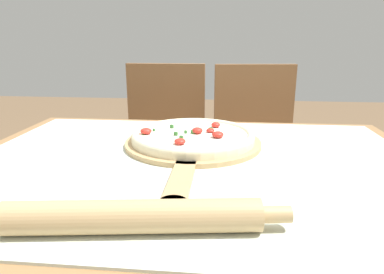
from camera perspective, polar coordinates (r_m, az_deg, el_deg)
dining_table at (r=0.85m, az=0.07°, el=-11.83°), size 1.14×0.86×0.72m
towel_cloth at (r=0.80m, az=0.07°, el=-4.33°), size 1.06×0.78×0.00m
pizza_peel at (r=0.90m, az=0.05°, el=-1.33°), size 0.36×0.57×0.01m
pizza at (r=0.92m, az=0.18°, el=0.21°), size 0.33×0.33×0.04m
rolling_pin at (r=0.52m, az=-9.91°, el=-12.93°), size 0.47×0.10×0.05m
chair_left at (r=1.65m, az=-4.74°, el=-1.14°), size 0.40×0.40×0.89m
chair_right at (r=1.64m, az=10.54°, el=-1.58°), size 0.44×0.44×0.89m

